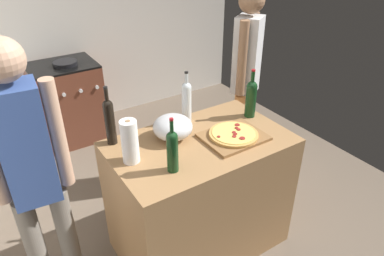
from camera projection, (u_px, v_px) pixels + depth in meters
ground_plane at (156, 179)px, 3.46m from camera, size 3.87×3.66×0.02m
kitchen_wall_rear at (83, 10)px, 3.95m from camera, size 3.87×0.10×2.60m
counter at (200, 195)px, 2.54m from camera, size 1.18×0.72×0.92m
cutting_board at (233, 137)px, 2.34m from camera, size 0.40×0.32×0.02m
pizza at (234, 134)px, 2.33m from camera, size 0.32×0.32×0.03m
mixing_bowl at (173, 127)px, 2.31m from camera, size 0.26×0.26×0.16m
paper_towel_roll at (130, 142)px, 2.05m from camera, size 0.10×0.10×0.27m
wine_bottle_green at (251, 97)px, 2.53m from camera, size 0.08×0.08×0.36m
wine_bottle_dark at (110, 120)px, 2.21m from camera, size 0.06×0.06×0.39m
wine_bottle_clear at (172, 150)px, 1.97m from camera, size 0.07×0.07×0.34m
wine_bottle_amber at (187, 100)px, 2.46m from camera, size 0.07×0.07×0.38m
stove at (68, 103)px, 3.88m from camera, size 0.68×0.58×0.92m
person_in_stripes at (33, 173)px, 1.85m from camera, size 0.40×0.22×1.74m
person_in_red at (246, 76)px, 3.06m from camera, size 0.32×0.28×1.73m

